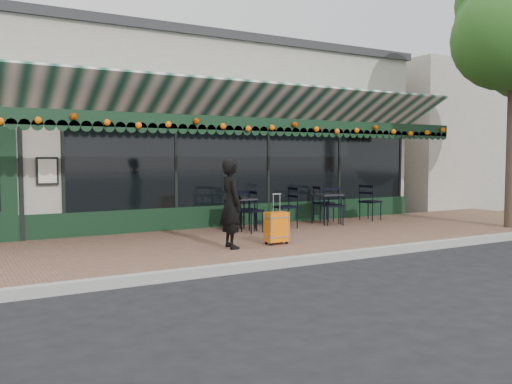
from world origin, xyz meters
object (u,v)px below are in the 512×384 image
cafe_table_a (327,197)px  chair_a_extra (370,202)px  cafe_table_b (240,201)px  chair_b_right (248,210)px  chair_b_front (250,211)px  chair_a_right (324,203)px  chair_a_left (286,207)px  woman (231,203)px  chair_b_left (246,211)px  suitcase (276,228)px  chair_a_front (333,206)px

cafe_table_a → chair_a_extra: (1.49, 0.09, -0.19)m
cafe_table_b → cafe_table_a: bearing=0.1°
chair_b_right → chair_b_front: bearing=179.1°
chair_a_right → chair_b_right: bearing=104.6°
chair_a_left → chair_a_extra: 2.78m
cafe_table_b → chair_a_extra: chair_a_extra is taller
woman → cafe_table_b: 2.27m
chair_a_right → chair_a_extra: size_ratio=0.97×
chair_b_right → chair_b_front: (-0.32, -0.69, 0.05)m
woman → chair_b_right: size_ratio=1.93×
chair_a_extra → chair_b_left: 3.78m
chair_a_right → chair_a_extra: bearing=-98.8°
chair_b_left → cafe_table_a: bearing=95.9°
chair_a_right → chair_a_extra: 1.26m
woman → chair_b_left: size_ratio=1.79×
suitcase → chair_b_left: 1.96m
chair_a_left → chair_b_left: size_ratio=1.07×
chair_a_right → chair_a_front: size_ratio=1.00×
suitcase → chair_b_front: suitcase is taller
chair_a_right → chair_b_right: size_ratio=1.10×
chair_b_left → cafe_table_b: bearing=-119.5°
chair_a_left → chair_a_extra: chair_a_left is taller
cafe_table_a → cafe_table_b: bearing=-179.9°
chair_b_right → chair_b_front: chair_b_front is taller
suitcase → chair_a_left: size_ratio=0.99×
cafe_table_b → chair_b_left: bearing=-33.5°
chair_a_front → woman: bearing=-131.1°
chair_a_right → cafe_table_a: bearing=159.6°
cafe_table_a → chair_b_front: size_ratio=0.80×
woman → cafe_table_b: bearing=-25.5°
cafe_table_b → chair_b_left: chair_b_left is taller
cafe_table_a → chair_a_front: 0.31m
chair_a_extra → chair_b_right: bearing=71.7°
cafe_table_b → chair_b_right: (0.38, 0.31, -0.24)m
woman → chair_a_extra: woman is taller
suitcase → chair_a_left: (1.41, 1.85, 0.16)m
chair_a_extra → chair_b_left: size_ratio=1.05×
chair_a_right → suitcase: bearing=139.8°
woman → chair_a_extra: size_ratio=1.71×
cafe_table_b → chair_a_left: bearing=-7.1°
suitcase → chair_a_front: (2.73, 1.77, 0.14)m
cafe_table_b → chair_b_front: size_ratio=0.79×
suitcase → chair_a_right: (2.98, 2.49, 0.14)m
chair_a_right → chair_a_front: bearing=170.4°
chair_a_extra → chair_b_front: chair_a_extra is taller
cafe_table_b → chair_b_left: size_ratio=0.81×
suitcase → cafe_table_b: bearing=79.5°
woman → chair_b_right: 2.76m
woman → chair_a_left: woman is taller
chair_a_left → chair_b_right: 0.87m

